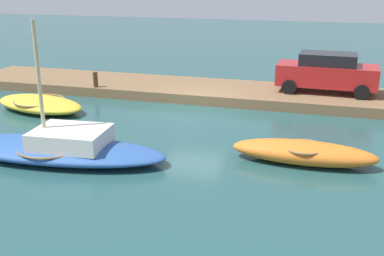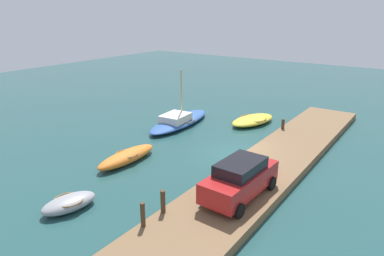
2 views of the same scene
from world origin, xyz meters
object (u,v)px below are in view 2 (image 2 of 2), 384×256
at_px(sailboat_blue, 179,120).
at_px(mooring_post_west, 143,215).
at_px(motorboat_yellow, 253,120).
at_px(mooring_post_mid_east, 283,124).
at_px(mooring_post_mid_west, 163,202).
at_px(dinghy_grey, 69,203).
at_px(rowboat_orange, 127,157).
at_px(parked_car, 240,178).

distance_m(sailboat_blue, mooring_post_west, 14.31).
height_order(sailboat_blue, motorboat_yellow, sailboat_blue).
xyz_separation_m(motorboat_yellow, mooring_post_west, (-15.86, -2.90, 0.67)).
relative_size(sailboat_blue, mooring_post_mid_east, 10.29).
bearing_deg(mooring_post_mid_west, dinghy_grey, 112.84).
bearing_deg(dinghy_grey, mooring_post_mid_west, -55.56).
height_order(motorboat_yellow, mooring_post_mid_east, mooring_post_mid_east).
relative_size(sailboat_blue, dinghy_grey, 2.73).
distance_m(rowboat_orange, parked_car, 7.79).
relative_size(motorboat_yellow, mooring_post_mid_east, 6.49).
height_order(mooring_post_mid_west, mooring_post_mid_east, mooring_post_mid_west).
distance_m(mooring_post_mid_west, mooring_post_mid_east, 13.49).
relative_size(motorboat_yellow, mooring_post_mid_west, 4.57).
xyz_separation_m(motorboat_yellow, mooring_post_mid_east, (-1.14, -2.90, 0.50)).
height_order(rowboat_orange, dinghy_grey, rowboat_orange).
bearing_deg(parked_car, sailboat_blue, 52.45).
bearing_deg(motorboat_yellow, sailboat_blue, 141.74).
height_order(mooring_post_mid_west, parked_car, parked_car).
relative_size(dinghy_grey, parked_car, 0.62).
bearing_deg(rowboat_orange, motorboat_yellow, -14.40).
bearing_deg(parked_car, mooring_post_mid_west, 149.02).
height_order(sailboat_blue, dinghy_grey, sailboat_blue).
xyz_separation_m(mooring_post_mid_west, parked_car, (3.05, -2.01, 0.41)).
relative_size(mooring_post_mid_west, parked_car, 0.23).
height_order(motorboat_yellow, parked_car, parked_car).
height_order(sailboat_blue, mooring_post_mid_west, sailboat_blue).
bearing_deg(rowboat_orange, mooring_post_mid_east, -30.06).
xyz_separation_m(rowboat_orange, mooring_post_west, (-4.78, -5.70, 0.61)).
relative_size(rowboat_orange, parked_car, 0.99).
bearing_deg(mooring_post_mid_east, motorboat_yellow, 68.64).
bearing_deg(rowboat_orange, mooring_post_mid_west, -122.07).
xyz_separation_m(mooring_post_west, parked_car, (4.29, -2.01, 0.40)).
relative_size(motorboat_yellow, mooring_post_west, 4.48).
height_order(rowboat_orange, motorboat_yellow, rowboat_orange).
height_order(mooring_post_west, parked_car, parked_car).
bearing_deg(motorboat_yellow, mooring_post_mid_west, -155.81).
xyz_separation_m(rowboat_orange, sailboat_blue, (7.43, 1.75, 0.02)).
bearing_deg(motorboat_yellow, rowboat_orange, 178.79).
relative_size(rowboat_orange, mooring_post_mid_west, 4.27).
distance_m(dinghy_grey, parked_car, 7.80).
bearing_deg(sailboat_blue, motorboat_yellow, -55.56).
height_order(rowboat_orange, mooring_post_west, mooring_post_west).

